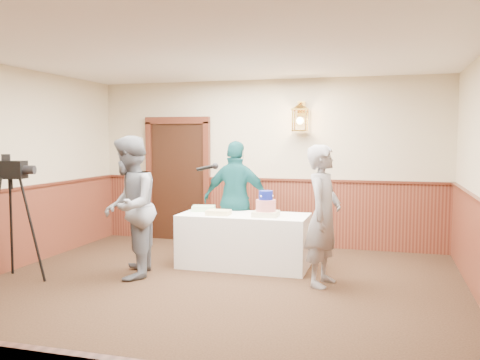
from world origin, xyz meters
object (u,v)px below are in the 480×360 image
(display_table, at_px, (244,241))
(tv_camera_rig, at_px, (12,228))
(sheet_cake_green, at_px, (204,208))
(assistant_p, at_px, (237,200))
(sheet_cake_yellow, at_px, (218,212))
(interviewer, at_px, (129,207))
(baker, at_px, (323,215))
(tiered_cake, at_px, (266,206))

(display_table, xyz_separation_m, tv_camera_rig, (-2.62, -1.51, 0.31))
(sheet_cake_green, relative_size, assistant_p, 0.18)
(display_table, distance_m, sheet_cake_yellow, 0.54)
(interviewer, bearing_deg, baker, 79.60)
(display_table, height_order, tv_camera_rig, tv_camera_rig)
(display_table, bearing_deg, baker, -26.60)
(sheet_cake_yellow, xyz_separation_m, tv_camera_rig, (-2.30, -1.36, -0.09))
(display_table, distance_m, sheet_cake_green, 0.79)
(baker, relative_size, tv_camera_rig, 1.13)
(interviewer, bearing_deg, sheet_cake_yellow, 110.97)
(sheet_cake_yellow, bearing_deg, interviewer, -140.72)
(sheet_cake_green, bearing_deg, tiered_cake, -13.15)
(sheet_cake_yellow, relative_size, tv_camera_rig, 0.21)
(tiered_cake, xyz_separation_m, tv_camera_rig, (-2.96, -1.43, -0.20))
(sheet_cake_green, distance_m, baker, 1.98)
(baker, height_order, tv_camera_rig, baker)
(sheet_cake_yellow, height_order, interviewer, interviewer)
(display_table, distance_m, interviewer, 1.68)
(sheet_cake_yellow, distance_m, tv_camera_rig, 2.67)
(display_table, bearing_deg, tiered_cake, -13.37)
(tiered_cake, xyz_separation_m, sheet_cake_green, (-0.99, 0.23, -0.10))
(sheet_cake_green, bearing_deg, baker, -22.02)
(display_table, relative_size, sheet_cake_yellow, 5.60)
(sheet_cake_yellow, relative_size, interviewer, 0.17)
(display_table, xyz_separation_m, tiered_cake, (0.33, -0.08, 0.51))
(assistant_p, bearing_deg, sheet_cake_green, 39.11)
(tiered_cake, xyz_separation_m, sheet_cake_yellow, (-0.66, -0.07, -0.10))
(baker, bearing_deg, interviewer, 109.49)
(tiered_cake, height_order, interviewer, interviewer)
(interviewer, height_order, baker, interviewer)
(tiered_cake, relative_size, sheet_cake_green, 1.08)
(tiered_cake, bearing_deg, tv_camera_rig, -154.18)
(tiered_cake, xyz_separation_m, interviewer, (-1.62, -0.85, 0.04))
(interviewer, bearing_deg, tv_camera_rig, -84.93)
(interviewer, bearing_deg, assistant_p, 124.72)
(interviewer, distance_m, tv_camera_rig, 1.48)
(tiered_cake, bearing_deg, sheet_cake_green, 166.85)
(sheet_cake_yellow, relative_size, baker, 0.18)
(tv_camera_rig, bearing_deg, tiered_cake, 13.33)
(sheet_cake_yellow, bearing_deg, tv_camera_rig, -149.32)
(sheet_cake_yellow, height_order, assistant_p, assistant_p)
(tiered_cake, relative_size, assistant_p, 0.20)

